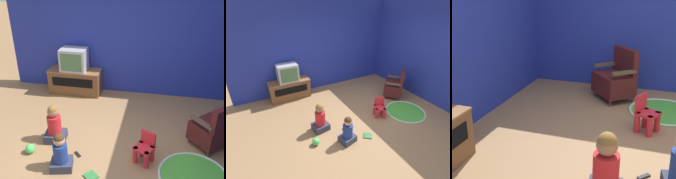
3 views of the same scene
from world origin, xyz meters
TOP-DOWN VIEW (x-y plane):
  - ground_plane at (0.00, 0.00)m, footprint 30.00×30.00m
  - wall_back at (-0.32, 2.45)m, footprint 5.36×0.12m
  - wall_right at (2.30, -0.24)m, footprint 0.12×5.51m
  - tv_cabinet at (-1.38, 2.13)m, footprint 1.23×0.48m
  - television at (-1.38, 2.12)m, footprint 0.59×0.44m
  - black_armchair at (1.56, 0.66)m, footprint 0.83×0.81m
  - yellow_kid_chair at (0.45, 0.05)m, footprint 0.37×0.36m
  - play_mat at (1.22, -0.17)m, footprint 1.08×1.08m
  - child_watching_left at (-0.79, -0.37)m, footprint 0.38×0.35m
  - child_watching_center at (-1.15, 0.27)m, footprint 0.40×0.36m
  - toy_ball at (-1.43, -0.14)m, footprint 0.16×0.16m
  - book at (-0.30, -0.46)m, footprint 0.25×0.25m
  - remote_control at (-0.64, -0.04)m, footprint 0.14×0.13m

SIDE VIEW (x-z plane):
  - ground_plane at x=0.00m, z-range 0.00..0.00m
  - play_mat at x=1.22m, z-range -0.01..0.03m
  - remote_control at x=-0.64m, z-range 0.00..0.02m
  - book at x=-0.30m, z-range 0.00..0.02m
  - toy_ball at x=-1.43m, z-range 0.00..0.16m
  - yellow_kid_chair at x=0.45m, z-range -0.04..0.47m
  - child_watching_left at x=-0.79m, z-range -0.04..0.60m
  - tv_cabinet at x=-1.38m, z-range 0.01..0.59m
  - child_watching_center at x=-1.15m, z-range -0.05..0.66m
  - black_armchair at x=1.56m, z-range -0.09..0.78m
  - television at x=-1.38m, z-range 0.58..1.10m
  - wall_back at x=-0.32m, z-range 0.00..2.80m
  - wall_right at x=2.30m, z-range 0.00..2.80m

